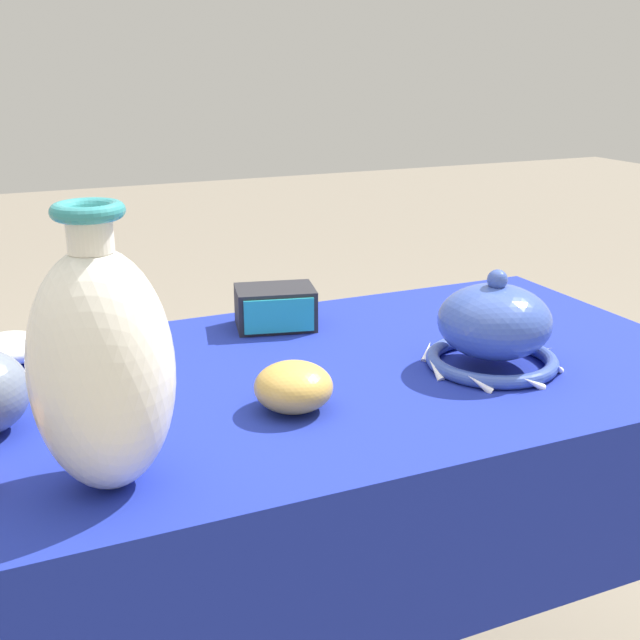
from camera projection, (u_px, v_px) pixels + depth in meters
display_table at (306, 425)px, 1.26m from camera, size 1.33×0.69×0.77m
vase_tall_bulbous at (102, 367)px, 0.88m from camera, size 0.16×0.16×0.33m
vase_dome_bell at (494, 329)px, 1.26m from camera, size 0.22×0.22×0.16m
mosaic_tile_box at (275, 308)px, 1.45m from camera, size 0.16×0.13×0.07m
bowl_shallow_ochre at (294, 387)px, 1.11m from camera, size 0.11×0.11×0.07m
bowl_shallow_porcelain at (9, 348)px, 1.29m from camera, size 0.12×0.12×0.05m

